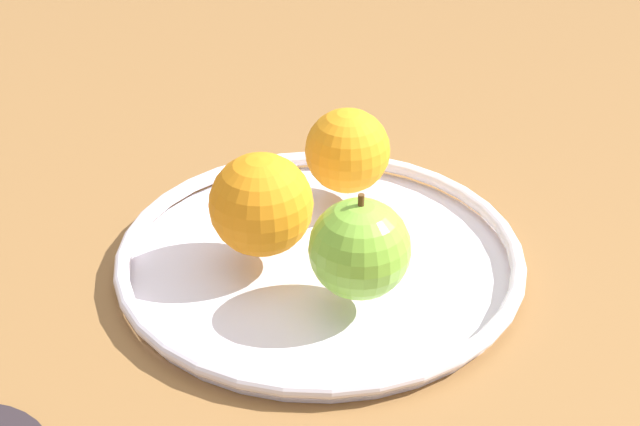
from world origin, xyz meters
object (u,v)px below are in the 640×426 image
object	(u,v)px
orange_back_left	(348,151)
apple	(360,249)
orange_center	(261,205)
fruit_bowl	(320,256)

from	to	relation	value
orange_back_left	apple	bearing A→B (deg)	-90.76
orange_back_left	orange_center	world-z (taller)	orange_center
orange_back_left	orange_center	size ratio (longest dim) A/B	0.91
fruit_bowl	orange_center	bearing A→B (deg)	-179.32
orange_back_left	orange_center	bearing A→B (deg)	-128.86
fruit_bowl	orange_back_left	xyz separation A→B (cm)	(2.65, 8.58, 4.38)
fruit_bowl	apple	xyz separation A→B (cm)	(2.46, -5.56, 4.44)
orange_back_left	orange_center	distance (cm)	11.10
apple	orange_back_left	size ratio (longest dim) A/B	1.13
orange_back_left	orange_center	xyz separation A→B (cm)	(-6.96, -8.64, 0.36)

